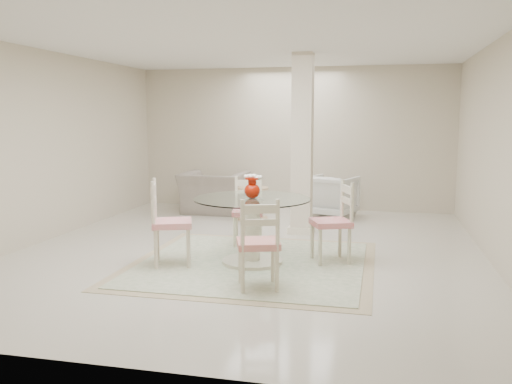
% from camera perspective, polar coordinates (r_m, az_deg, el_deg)
% --- Properties ---
extents(ground, '(7.00, 7.00, 0.00)m').
position_cam_1_polar(ground, '(7.22, -0.66, -6.19)').
color(ground, beige).
rests_on(ground, ground).
extents(room_shell, '(6.02, 7.02, 2.71)m').
position_cam_1_polar(room_shell, '(7.01, -0.68, 8.69)').
color(room_shell, beige).
rests_on(room_shell, ground).
extents(column, '(0.30, 0.30, 2.70)m').
position_cam_1_polar(column, '(8.20, 4.90, 5.00)').
color(column, beige).
rests_on(column, ground).
extents(area_rug, '(2.88, 2.88, 0.02)m').
position_cam_1_polar(area_rug, '(6.59, -0.40, -7.51)').
color(area_rug, tan).
rests_on(area_rug, ground).
extents(dining_table, '(1.39, 1.39, 0.80)m').
position_cam_1_polar(dining_table, '(6.49, -0.40, -4.10)').
color(dining_table, beige).
rests_on(dining_table, ground).
extents(red_vase, '(0.22, 0.19, 0.29)m').
position_cam_1_polar(red_vase, '(6.41, -0.39, 0.55)').
color(red_vase, '#AB1805').
rests_on(red_vase, dining_table).
extents(dining_chair_east, '(0.57, 0.57, 1.09)m').
position_cam_1_polar(dining_chair_east, '(6.61, 8.47, -2.49)').
color(dining_chair_east, beige).
rests_on(dining_chair_east, ground).
extents(dining_chair_north, '(0.49, 0.49, 1.03)m').
position_cam_1_polar(dining_chair_north, '(7.47, -0.84, -1.46)').
color(dining_chair_north, beige).
rests_on(dining_chair_north, ground).
extents(dining_chair_west, '(0.59, 0.59, 1.14)m').
position_cam_1_polar(dining_chair_west, '(6.47, -9.49, -2.53)').
color(dining_chair_west, beige).
rests_on(dining_chair_west, ground).
extents(dining_chair_south, '(0.53, 0.53, 1.06)m').
position_cam_1_polar(dining_chair_south, '(5.47, 0.30, -4.78)').
color(dining_chair_south, beige).
rests_on(dining_chair_south, ground).
extents(recliner_taupe, '(1.17, 1.03, 0.75)m').
position_cam_1_polar(recliner_taupe, '(10.06, -4.41, -0.06)').
color(recliner_taupe, gray).
rests_on(recliner_taupe, ground).
extents(armchair_white, '(1.01, 1.03, 0.74)m').
position_cam_1_polar(armchair_white, '(9.72, 7.93, -0.42)').
color(armchair_white, silver).
rests_on(armchair_white, ground).
extents(side_table, '(0.54, 0.54, 0.56)m').
position_cam_1_polar(side_table, '(9.35, -0.34, -1.34)').
color(side_table, tan).
rests_on(side_table, ground).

